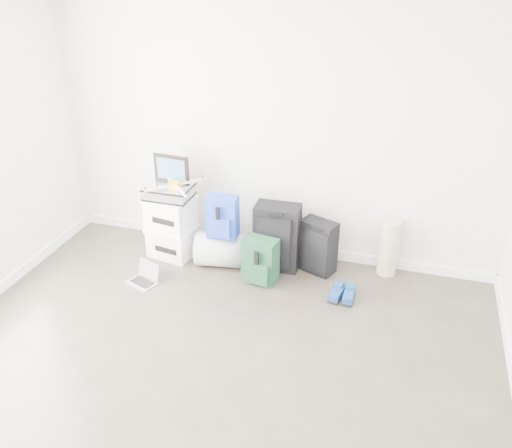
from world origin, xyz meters
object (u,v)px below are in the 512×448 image
(boxes_stack, at_px, (172,226))
(laptop, at_px, (145,277))
(duffel_bag, at_px, (224,250))
(carry_on, at_px, (318,247))
(briefcase, at_px, (169,192))
(large_suitcase, at_px, (277,237))

(boxes_stack, height_order, laptop, boxes_stack)
(duffel_bag, height_order, carry_on, carry_on)
(boxes_stack, bearing_deg, briefcase, 0.00)
(large_suitcase, relative_size, laptop, 2.12)
(carry_on, xyz_separation_m, laptop, (-1.56, -0.68, -0.23))
(boxes_stack, bearing_deg, large_suitcase, 13.05)
(boxes_stack, distance_m, carry_on, 1.52)
(carry_on, bearing_deg, laptop, -134.79)
(duffel_bag, relative_size, laptop, 1.76)
(duffel_bag, bearing_deg, boxes_stack, 166.72)
(duffel_bag, distance_m, carry_on, 0.94)
(duffel_bag, bearing_deg, large_suitcase, 3.56)
(briefcase, distance_m, duffel_bag, 0.80)
(duffel_bag, distance_m, laptop, 0.83)
(briefcase, bearing_deg, boxes_stack, 0.00)
(duffel_bag, height_order, large_suitcase, large_suitcase)
(carry_on, relative_size, laptop, 1.70)
(briefcase, relative_size, carry_on, 0.83)
(laptop, bearing_deg, briefcase, 105.48)
(large_suitcase, bearing_deg, carry_on, 4.38)
(large_suitcase, height_order, laptop, large_suitcase)
(boxes_stack, height_order, duffel_bag, boxes_stack)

